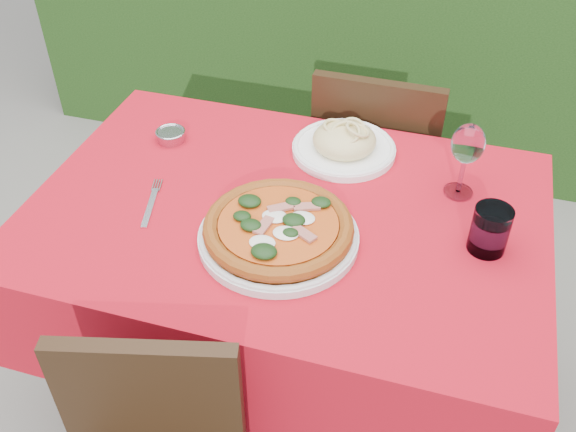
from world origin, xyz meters
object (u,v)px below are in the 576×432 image
(pasta_plate, at_px, (344,144))
(pizza_plate, at_px, (278,230))
(chair_far, at_px, (375,168))
(wine_glass, at_px, (468,147))
(water_glass, at_px, (489,232))
(fork, at_px, (150,208))
(steel_ramekin, at_px, (171,136))

(pasta_plate, bearing_deg, pizza_plate, -99.15)
(pizza_plate, xyz_separation_m, pasta_plate, (0.06, 0.40, -0.00))
(chair_far, xyz_separation_m, wine_glass, (0.26, -0.40, 0.39))
(chair_far, relative_size, wine_glass, 4.34)
(pasta_plate, relative_size, water_glass, 2.51)
(pizza_plate, xyz_separation_m, fork, (-0.34, 0.02, -0.03))
(chair_far, relative_size, pizza_plate, 2.20)
(chair_far, height_order, steel_ramekin, chair_far)
(water_glass, relative_size, fork, 0.55)
(water_glass, distance_m, steel_ramekin, 0.90)
(pasta_plate, distance_m, wine_glass, 0.35)
(water_glass, bearing_deg, chair_far, 120.27)
(pasta_plate, bearing_deg, fork, -136.88)
(pasta_plate, bearing_deg, wine_glass, -16.33)
(fork, bearing_deg, pizza_plate, -18.32)
(water_glass, distance_m, wine_glass, 0.23)
(pasta_plate, height_order, wine_glass, wine_glass)
(pizza_plate, relative_size, water_glass, 3.49)
(pizza_plate, height_order, steel_ramekin, pizza_plate)
(chair_far, distance_m, wine_glass, 0.62)
(pasta_plate, xyz_separation_m, fork, (-0.40, -0.38, -0.03))
(steel_ramekin, bearing_deg, wine_glass, -0.84)
(pizza_plate, bearing_deg, chair_far, 80.49)
(pizza_plate, relative_size, pasta_plate, 1.39)
(wine_glass, bearing_deg, steel_ramekin, 179.16)
(steel_ramekin, bearing_deg, pasta_plate, 9.64)
(water_glass, height_order, wine_glass, wine_glass)
(fork, xyz_separation_m, steel_ramekin, (-0.08, 0.29, 0.01))
(pasta_plate, height_order, fork, pasta_plate)
(pasta_plate, relative_size, steel_ramekin, 3.69)
(steel_ramekin, bearing_deg, pizza_plate, -37.12)
(wine_glass, height_order, steel_ramekin, wine_glass)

